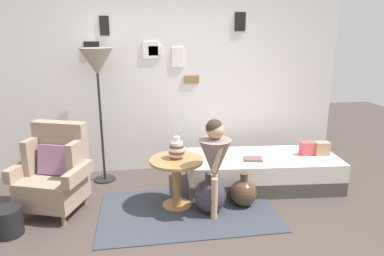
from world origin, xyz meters
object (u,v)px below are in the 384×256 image
Objects in this scene: side_table at (177,172)px; demijohn_far at (243,192)px; demijohn_near at (210,195)px; floor_lamp at (97,67)px; person_child at (215,156)px; armchair at (55,173)px; magazine_basket at (8,222)px; vase_striped at (177,150)px; daybed at (261,171)px; book_on_daybed at (253,159)px.

side_table is 1.54× the size of demijohn_far.
demijohn_near is (0.34, -0.18, -0.22)m from side_table.
person_child is at bearing -43.23° from floor_lamp.
armchair is at bearing 173.61° from demijohn_far.
floor_lamp is 6.18× the size of magazine_basket.
demijohn_near is (0.33, -0.20, -0.48)m from vase_striped.
daybed is 1.27m from vase_striped.
demijohn_near is (-0.02, 0.12, -0.50)m from person_child.
side_table is 2.14× the size of magazine_basket.
floor_lamp is at bearing 139.22° from demijohn_near.
person_child is at bearing 0.89° from magazine_basket.
side_table is at bearing 10.86° from magazine_basket.
daybed is at bearing 35.06° from book_on_daybed.
daybed is 1.13m from person_child.
daybed is 0.61m from demijohn_far.
armchair is 4.41× the size of book_on_daybed.
magazine_basket is at bearing -166.06° from daybed.
vase_striped is (-1.13, -0.35, 0.47)m from daybed.
vase_striped is 0.14× the size of floor_lamp.
floor_lamp is 2.07m from demijohn_near.
floor_lamp is at bearing 166.20° from daybed.
daybed is 5.01× the size of demijohn_far.
demijohn_far is at bearing -6.39° from armchair.
armchair is 2.48m from daybed.
vase_striped is at bearing 138.02° from person_child.
person_child is 0.51m from demijohn_near.
armchair is at bearing 50.53° from magazine_basket.
floor_lamp is 1.99m from magazine_basket.
book_on_daybed reaches higher than daybed.
side_table reaches higher than daybed.
demijohn_near is 0.42m from demijohn_far.
person_child is at bearing -137.53° from book_on_daybed.
floor_lamp is at bearing 161.87° from book_on_daybed.
side_table reaches higher than demijohn_near.
daybed is at bearing 17.24° from vase_striped.
floor_lamp is at bearing 55.47° from magazine_basket.
side_table is (-1.13, -0.38, 0.21)m from daybed.
armchair reaches higher than side_table.
floor_lamp is 3.81× the size of demijohn_near.
person_child reaches higher than book_on_daybed.
daybed is at bearing 18.39° from side_table.
side_table is at bearing -161.61° from daybed.
side_table is 1.01m from book_on_daybed.
demijohn_far is (0.41, 0.08, -0.03)m from demijohn_near.
armchair is at bearing -176.65° from book_on_daybed.
person_child is at bearing -78.74° from demijohn_near.
side_table is 0.26m from vase_striped.
armchair reaches higher than daybed.
armchair is at bearing -174.27° from daybed.
floor_lamp reaches higher than book_on_daybed.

